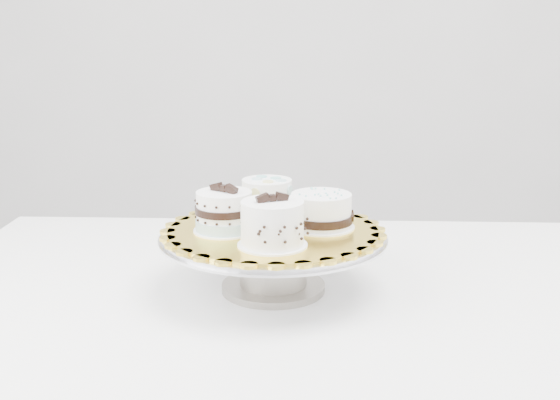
{
  "coord_description": "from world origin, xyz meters",
  "views": [
    {
      "loc": [
        0.0,
        -1.12,
        1.2
      ],
      "look_at": [
        0.04,
        0.0,
        0.91
      ],
      "focal_mm": 45.0,
      "sensor_mm": 36.0,
      "label": 1
    }
  ],
  "objects_px": {
    "table": "(285,324)",
    "cake_swirl": "(272,225)",
    "cake_banded": "(224,213)",
    "cake_board": "(273,231)",
    "cake_dots": "(267,197)",
    "cake_ribbon": "(322,212)",
    "cake_stand": "(273,251)"
  },
  "relations": [
    {
      "from": "cake_swirl",
      "to": "table",
      "type": "bearing_deg",
      "value": 57.32
    },
    {
      "from": "cake_dots",
      "to": "cake_stand",
      "type": "bearing_deg",
      "value": -98.51
    },
    {
      "from": "cake_stand",
      "to": "cake_banded",
      "type": "distance_m",
      "value": 0.11
    },
    {
      "from": "cake_stand",
      "to": "cake_board",
      "type": "height_order",
      "value": "cake_board"
    },
    {
      "from": "table",
      "to": "cake_ribbon",
      "type": "xyz_separation_m",
      "value": [
        0.06,
        -0.0,
        0.21
      ]
    },
    {
      "from": "cake_board",
      "to": "cake_dots",
      "type": "distance_m",
      "value": 0.1
    },
    {
      "from": "cake_dots",
      "to": "cake_ribbon",
      "type": "distance_m",
      "value": 0.12
    },
    {
      "from": "cake_board",
      "to": "cake_banded",
      "type": "height_order",
      "value": "cake_banded"
    },
    {
      "from": "cake_banded",
      "to": "cake_ribbon",
      "type": "distance_m",
      "value": 0.16
    },
    {
      "from": "cake_banded",
      "to": "cake_dots",
      "type": "xyz_separation_m",
      "value": [
        0.07,
        0.1,
        0.0
      ]
    },
    {
      "from": "cake_banded",
      "to": "cake_ribbon",
      "type": "height_order",
      "value": "cake_banded"
    },
    {
      "from": "cake_board",
      "to": "cake_dots",
      "type": "relative_size",
      "value": 3.18
    },
    {
      "from": "cake_dots",
      "to": "cake_board",
      "type": "bearing_deg",
      "value": -98.51
    },
    {
      "from": "cake_swirl",
      "to": "cake_dots",
      "type": "bearing_deg",
      "value": 72.64
    },
    {
      "from": "cake_board",
      "to": "cake_stand",
      "type": "bearing_deg",
      "value": -90.0
    },
    {
      "from": "cake_swirl",
      "to": "cake_banded",
      "type": "distance_m",
      "value": 0.11
    },
    {
      "from": "table",
      "to": "cake_board",
      "type": "xyz_separation_m",
      "value": [
        -0.02,
        -0.01,
        0.18
      ]
    },
    {
      "from": "cake_dots",
      "to": "cake_banded",
      "type": "bearing_deg",
      "value": -140.69
    },
    {
      "from": "table",
      "to": "cake_dots",
      "type": "relative_size",
      "value": 12.19
    },
    {
      "from": "cake_swirl",
      "to": "cake_ribbon",
      "type": "distance_m",
      "value": 0.13
    },
    {
      "from": "cake_swirl",
      "to": "cake_dots",
      "type": "relative_size",
      "value": 1.11
    },
    {
      "from": "cake_board",
      "to": "cake_dots",
      "type": "bearing_deg",
      "value": 95.57
    },
    {
      "from": "cake_banded",
      "to": "cake_ribbon",
      "type": "relative_size",
      "value": 1.08
    },
    {
      "from": "cake_board",
      "to": "cake_ribbon",
      "type": "height_order",
      "value": "cake_ribbon"
    },
    {
      "from": "cake_board",
      "to": "cake_banded",
      "type": "bearing_deg",
      "value": -174.28
    },
    {
      "from": "cake_banded",
      "to": "cake_dots",
      "type": "relative_size",
      "value": 1.16
    },
    {
      "from": "cake_banded",
      "to": "cake_dots",
      "type": "bearing_deg",
      "value": 91.51
    },
    {
      "from": "cake_stand",
      "to": "cake_board",
      "type": "xyz_separation_m",
      "value": [
        0.0,
        0.0,
        0.04
      ]
    },
    {
      "from": "table",
      "to": "cake_swirl",
      "type": "bearing_deg",
      "value": -99.18
    },
    {
      "from": "cake_swirl",
      "to": "cake_ribbon",
      "type": "xyz_separation_m",
      "value": [
        0.09,
        0.1,
        -0.01
      ]
    },
    {
      "from": "cake_swirl",
      "to": "cake_board",
      "type": "bearing_deg",
      "value": 68.75
    },
    {
      "from": "table",
      "to": "cake_swirl",
      "type": "xyz_separation_m",
      "value": [
        -0.02,
        -0.1,
        0.21
      ]
    }
  ]
}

